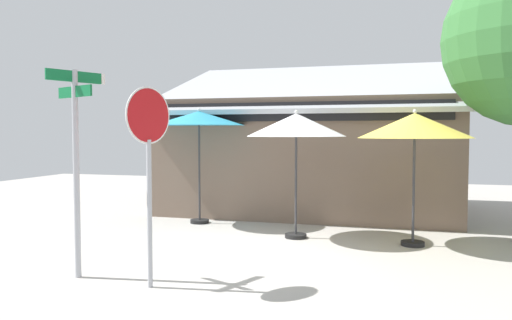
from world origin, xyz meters
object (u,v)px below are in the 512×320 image
(street_sign_post, at_px, (76,151))
(patio_umbrella_mustard_right, at_px, (415,127))
(patio_umbrella_teal_left, at_px, (199,119))
(stop_sign, at_px, (149,148))
(patio_umbrella_ivory_center, at_px, (296,126))

(street_sign_post, relative_size, patio_umbrella_mustard_right, 1.18)
(patio_umbrella_teal_left, relative_size, patio_umbrella_mustard_right, 1.05)
(stop_sign, relative_size, patio_umbrella_mustard_right, 1.07)
(patio_umbrella_teal_left, bearing_deg, patio_umbrella_ivory_center, -22.01)
(stop_sign, relative_size, patio_umbrella_ivory_center, 1.06)
(patio_umbrella_teal_left, bearing_deg, stop_sign, -75.64)
(patio_umbrella_teal_left, distance_m, patio_umbrella_ivory_center, 2.72)
(patio_umbrella_ivory_center, bearing_deg, stop_sign, -109.35)
(patio_umbrella_teal_left, xyz_separation_m, patio_umbrella_mustard_right, (4.79, -1.10, -0.20))
(patio_umbrella_ivory_center, relative_size, patio_umbrella_mustard_right, 1.01)
(patio_umbrella_teal_left, bearing_deg, patio_umbrella_mustard_right, -12.96)
(patio_umbrella_ivory_center, bearing_deg, patio_umbrella_mustard_right, -2.12)
(patio_umbrella_mustard_right, bearing_deg, street_sign_post, -144.08)
(patio_umbrella_teal_left, xyz_separation_m, patio_umbrella_ivory_center, (2.52, -1.02, -0.18))
(stop_sign, distance_m, patio_umbrella_teal_left, 4.92)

